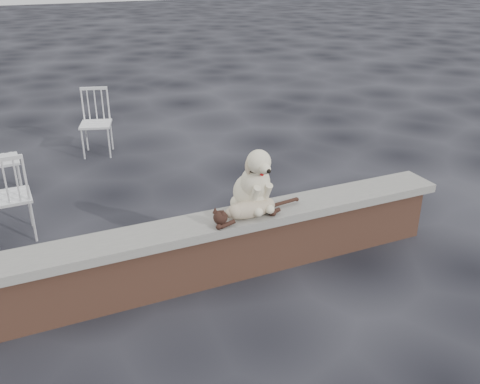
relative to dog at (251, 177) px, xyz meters
name	(u,v)px	position (x,y,z in m)	size (l,w,h in m)	color
ground	(126,300)	(-1.20, -0.07, -0.88)	(60.00, 60.00, 0.00)	black
brick_wall	(123,275)	(-1.20, -0.07, -0.63)	(6.00, 0.30, 0.50)	brown
capstone	(120,244)	(-1.20, -0.07, -0.34)	(6.20, 0.40, 0.08)	slate
dog	(251,177)	(0.00, 0.00, 0.00)	(0.40, 0.52, 0.61)	beige
cat	(250,208)	(-0.08, -0.15, -0.21)	(1.05, 0.25, 0.18)	tan
chair_c	(8,196)	(-1.98, 1.45, -0.41)	(0.56, 0.56, 0.94)	white
chair_d	(96,123)	(-0.74, 3.58, -0.41)	(0.56, 0.56, 0.94)	white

